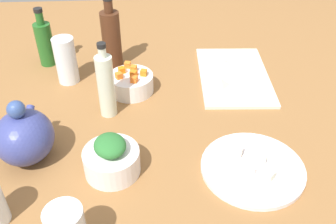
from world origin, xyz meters
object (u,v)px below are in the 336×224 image
Objects in this scene: bottle_1 at (45,42)px; bottle_2 at (111,38)px; plate_tofu at (253,168)px; teapot at (24,136)px; cutting_board at (234,76)px; bowl_greens at (112,161)px; drinking_glass_2 at (66,60)px; bowl_carrots at (131,83)px; bottle_0 at (106,85)px.

bottle_1 is 0.82× the size of bottle_2.
teapot is at bearing 82.13° from plate_tofu.
cutting_board is 2.70× the size of bowl_greens.
bottle_2 is at bearing -55.98° from drinking_glass_2.
drinking_glass_2 is at bearing 21.92° from bowl_greens.
bowl_carrots is (35.24, 29.46, 2.20)cm from plate_tofu.
plate_tofu is 45.99cm from bowl_carrots.
bowl_greens is 0.78× the size of teapot.
plate_tofu is 1.81× the size of bowl_carrots.
bowl_carrots is (-6.34, 33.08, 2.30)cm from cutting_board.
bottle_2 is at bearing 34.82° from plate_tofu.
teapot is (7.44, 53.84, 6.11)cm from plate_tofu.
bottle_1 is (12.34, 61.85, 7.43)cm from cutting_board.
plate_tofu is (-41.58, 3.62, 0.10)cm from cutting_board.
teapot is 0.70× the size of bottle_2.
teapot reaches higher than plate_tofu.
drinking_glass_2 reaches higher than bowl_carrots.
bottle_0 is 27.20cm from bottle_2.
bottle_2 reaches higher than teapot.
bottle_2 is (-2.39, -22.39, 2.16)cm from bottle_1.
bottle_2 reaches higher than bowl_greens.
bottle_1 is at bearing 25.62° from bowl_greens.
bottle_0 is at bearing 55.65° from plate_tofu.
bowl_carrots is 0.92× the size of drinking_glass_2.
drinking_glass_2 reaches higher than cutting_board.
bottle_0 is at bearing 150.70° from bowl_carrots.
drinking_glass_2 is (34.86, -4.33, 0.67)cm from teapot.
bowl_greens is at bearing 137.48° from cutting_board.
teapot is 1.13× the size of drinking_glass_2.
bowl_carrots is 0.62× the size of bottle_0.
plate_tofu is 33.23cm from bowl_greens.
bowl_greens is at bearing -105.91° from teapot.
bottle_0 is (16.89, -18.25, 2.81)cm from teapot.
plate_tofu is at bearing -92.64° from bowl_greens.
bowl_greens is 0.60× the size of bottle_0.
teapot is (-34.14, 57.46, 6.21)cm from cutting_board.
bottle_0 reaches higher than bowl_carrots.
plate_tofu is 1.87× the size of bowl_greens.
bowl_carrots reaches higher than cutting_board.
bottle_2 is at bearing -96.09° from bottle_1.
bottle_1 is (46.48, 4.39, 1.22)cm from teapot.
bowl_carrots is at bearing 39.90° from plate_tofu.
bottle_2 is (27.20, 0.25, 0.57)cm from bottle_0.
bowl_carrots is 18.94cm from bottle_2.
bottle_1 is at bearing 78.72° from cutting_board.
cutting_board is at bearing -90.77° from drinking_glass_2.
teapot is 35.13cm from drinking_glass_2.
bottle_2 is at bearing 75.85° from cutting_board.
bottle_2 reaches higher than cutting_board.
bottle_2 is (9.95, 39.45, 9.59)cm from cutting_board.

